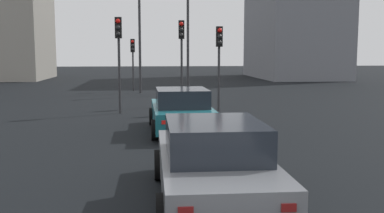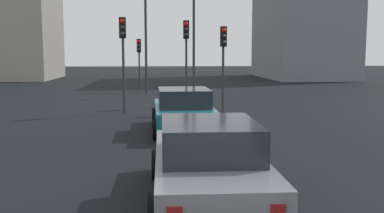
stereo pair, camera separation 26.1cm
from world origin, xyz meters
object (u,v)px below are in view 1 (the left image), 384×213
object	(u,v)px
traffic_light_far_left	(219,50)
traffic_light_far_right	(182,45)
traffic_light_near_left	(119,45)
street_lamp_far	(139,16)
car_teal_lead	(181,111)
car_grey_second	(213,162)
traffic_light_near_right	(133,54)
street_lamp_kerbside	(188,30)

from	to	relation	value
traffic_light_far_left	traffic_light_far_right	world-z (taller)	traffic_light_far_right
traffic_light_near_left	street_lamp_far	world-z (taller)	street_lamp_far
car_teal_lead	car_grey_second	xyz separation A→B (m)	(-7.20, -0.02, 0.01)
traffic_light_near_right	street_lamp_kerbside	size ratio (longest dim) A/B	0.52
car_grey_second	street_lamp_kerbside	bearing A→B (deg)	-3.45
traffic_light_near_right	street_lamp_far	world-z (taller)	street_lamp_far
traffic_light_near_right	traffic_light_far_right	bearing A→B (deg)	20.78
car_teal_lead	car_grey_second	distance (m)	7.20
car_teal_lead	street_lamp_far	world-z (taller)	street_lamp_far
traffic_light_near_left	traffic_light_near_right	size ratio (longest dim) A/B	1.17
car_grey_second	street_lamp_far	xyz separation A→B (m)	(21.77, 1.62, 4.26)
car_teal_lead	traffic_light_near_left	distance (m)	5.71
traffic_light_near_left	traffic_light_far_left	world-z (taller)	traffic_light_near_left
traffic_light_near_right	traffic_light_far_right	distance (m)	9.10
street_lamp_far	car_teal_lead	bearing A→B (deg)	-173.72
car_grey_second	traffic_light_near_right	world-z (taller)	traffic_light_near_right
car_teal_lead	street_lamp_far	distance (m)	15.26
traffic_light_far_left	traffic_light_far_right	size ratio (longest dim) A/B	0.90
traffic_light_near_right	street_lamp_kerbside	xyz separation A→B (m)	(-2.45, -3.55, 1.51)
car_teal_lead	street_lamp_kerbside	distance (m)	13.96
traffic_light_near_left	traffic_light_far_right	bearing A→B (deg)	134.57
car_grey_second	traffic_light_near_right	xyz separation A→B (m)	(23.12, 2.13, 1.84)
traffic_light_near_right	street_lamp_kerbside	bearing A→B (deg)	59.14
traffic_light_far_left	street_lamp_kerbside	distance (m)	8.58
car_grey_second	traffic_light_near_right	distance (m)	23.29
street_lamp_kerbside	street_lamp_far	size ratio (longest dim) A/B	0.80
traffic_light_far_left	traffic_light_near_left	bearing A→B (deg)	-85.42
traffic_light_far_left	street_lamp_kerbside	world-z (taller)	street_lamp_kerbside
traffic_light_near_left	traffic_light_far_left	distance (m)	4.45
car_grey_second	traffic_light_near_left	bearing A→B (deg)	11.75
traffic_light_near_left	traffic_light_far_right	world-z (taller)	traffic_light_far_right
traffic_light_far_right	street_lamp_kerbside	bearing A→B (deg)	179.73
traffic_light_far_right	street_lamp_kerbside	distance (m)	6.39
traffic_light_near_left	street_lamp_kerbside	size ratio (longest dim) A/B	0.61
traffic_light_near_left	street_lamp_far	distance (m)	10.11
traffic_light_near_right	street_lamp_kerbside	world-z (taller)	street_lamp_kerbside
traffic_light_far_right	street_lamp_kerbside	size ratio (longest dim) A/B	0.61
traffic_light_far_left	car_grey_second	bearing A→B (deg)	-9.37
traffic_light_near_right	traffic_light_far_left	distance (m)	11.68
traffic_light_far_right	street_lamp_far	distance (m)	7.89
car_teal_lead	street_lamp_kerbside	bearing A→B (deg)	-7.08
car_teal_lead	traffic_light_far_left	xyz separation A→B (m)	(5.02, -2.09, 2.04)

